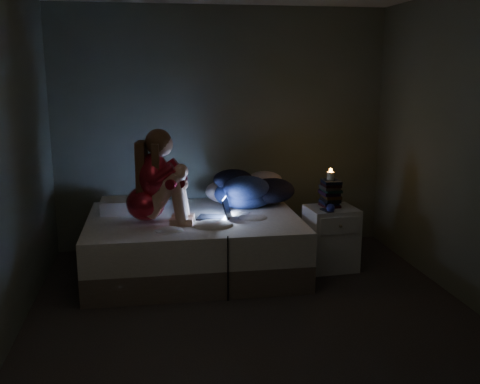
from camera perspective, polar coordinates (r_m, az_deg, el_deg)
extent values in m
cube|color=#292320|center=(4.51, 1.45, -12.87)|extent=(3.60, 3.80, 0.02)
cube|color=#5D6158|center=(6.00, -1.88, 6.50)|extent=(3.60, 0.02, 2.60)
cube|color=#5D6158|center=(2.32, 10.44, -3.20)|extent=(3.60, 0.02, 2.60)
cube|color=#5D6158|center=(4.19, -23.61, 2.91)|extent=(0.02, 3.80, 2.60)
cube|color=#5D6158|center=(4.80, 23.33, 4.03)|extent=(0.02, 3.80, 2.60)
cube|color=white|center=(5.55, -11.90, -1.38)|extent=(0.46, 0.33, 0.13)
cube|color=silver|center=(5.50, 9.42, -4.76)|extent=(0.49, 0.45, 0.62)
cylinder|color=beige|center=(5.40, 9.40, 1.58)|extent=(0.07, 0.07, 0.08)
cube|color=black|center=(5.28, 8.91, -1.89)|extent=(0.09, 0.15, 0.01)
sphere|color=#2A3196|center=(5.24, 9.27, -1.65)|extent=(0.08, 0.08, 0.08)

